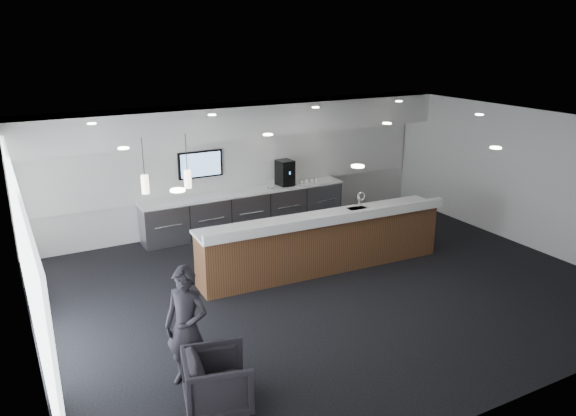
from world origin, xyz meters
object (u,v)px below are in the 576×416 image
armchair (217,381)px  lounge_guest (187,327)px  coffee_machine (285,173)px  service_counter (323,242)px

armchair → lounge_guest: size_ratio=0.49×
coffee_machine → armchair: (-4.15, -5.98, -0.88)m
coffee_machine → lounge_guest: lounge_guest is taller
armchair → coffee_machine: bearing=-21.6°
service_counter → lounge_guest: (-3.59, -2.39, 0.27)m
coffee_machine → armchair: 7.34m
lounge_guest → service_counter: bearing=80.6°
service_counter → coffee_machine: size_ratio=8.36×
armchair → lounge_guest: lounge_guest is taller
lounge_guest → armchair: bearing=-29.8°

